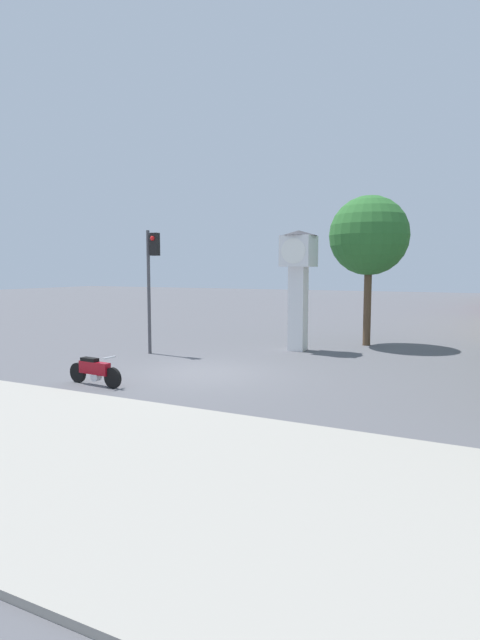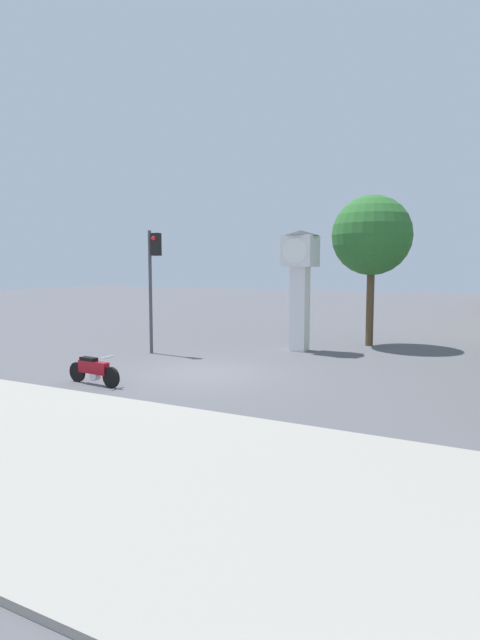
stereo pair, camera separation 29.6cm
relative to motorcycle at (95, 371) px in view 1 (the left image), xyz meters
The scene contains 6 objects.
ground_plane 3.22m from the motorcycle, 55.08° to the left, with size 120.00×120.00×0.00m, color #56565B.
sidewalk_strip 4.41m from the motorcycle, 65.43° to the right, with size 36.00×6.00×0.10m.
motorcycle is the anchor object (origin of this frame).
clock_tower 8.72m from the motorcycle, 69.98° to the left, with size 1.37×1.37×4.50m.
traffic_light 5.68m from the motorcycle, 108.58° to the left, with size 0.50×0.35×4.44m.
street_tree 12.06m from the motorcycle, 64.44° to the left, with size 3.14×3.14×5.96m.
Camera 1 is at (7.33, -12.52, 3.04)m, focal length 28.00 mm.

